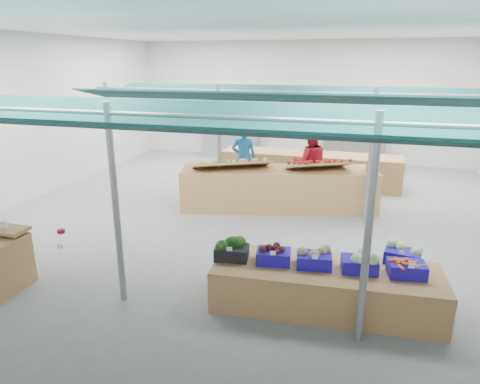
{
  "coord_description": "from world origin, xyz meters",
  "views": [
    {
      "loc": [
        2.38,
        -9.06,
        3.54
      ],
      "look_at": [
        0.15,
        -1.6,
        1.12
      ],
      "focal_mm": 32.0,
      "sensor_mm": 36.0,
      "label": 1
    }
  ],
  "objects_px": {
    "vendor_left": "(244,159)",
    "vendor_right": "(310,163)",
    "veg_counter": "(325,287)",
    "fruit_counter": "(278,189)"
  },
  "relations": [
    {
      "from": "veg_counter",
      "to": "fruit_counter",
      "type": "bearing_deg",
      "value": 106.43
    },
    {
      "from": "vendor_right",
      "to": "vendor_left",
      "type": "bearing_deg",
      "value": -14.04
    },
    {
      "from": "veg_counter",
      "to": "vendor_right",
      "type": "xyz_separation_m",
      "value": [
        -0.98,
        5.27,
        0.62
      ]
    },
    {
      "from": "fruit_counter",
      "to": "vendor_left",
      "type": "bearing_deg",
      "value": 123.45
    },
    {
      "from": "vendor_left",
      "to": "vendor_right",
      "type": "bearing_deg",
      "value": 165.96
    },
    {
      "from": "veg_counter",
      "to": "vendor_right",
      "type": "height_order",
      "value": "vendor_right"
    },
    {
      "from": "veg_counter",
      "to": "vendor_left",
      "type": "bearing_deg",
      "value": 113.51
    },
    {
      "from": "fruit_counter",
      "to": "vendor_right",
      "type": "xyz_separation_m",
      "value": [
        0.6,
        1.1,
        0.44
      ]
    },
    {
      "from": "veg_counter",
      "to": "vendor_right",
      "type": "relative_size",
      "value": 1.75
    },
    {
      "from": "fruit_counter",
      "to": "vendor_right",
      "type": "height_order",
      "value": "vendor_right"
    }
  ]
}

